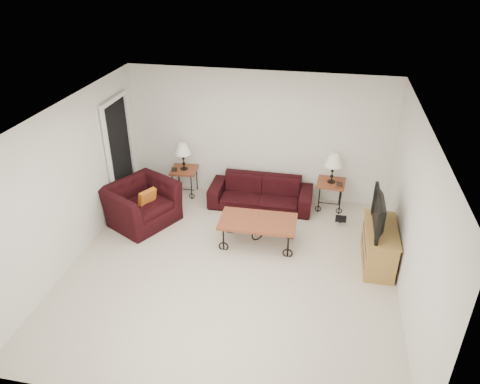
% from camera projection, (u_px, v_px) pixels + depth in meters
% --- Properties ---
extents(ground, '(5.00, 5.00, 0.00)m').
position_uv_depth(ground, '(231.00, 269.00, 7.05)').
color(ground, beige).
rests_on(ground, ground).
extents(wall_back, '(5.00, 0.02, 2.50)m').
position_uv_depth(wall_back, '(259.00, 136.00, 8.59)').
color(wall_back, silver).
rests_on(wall_back, ground).
extents(wall_front, '(5.00, 0.02, 2.50)m').
position_uv_depth(wall_front, '(174.00, 328.00, 4.30)').
color(wall_front, silver).
rests_on(wall_front, ground).
extents(wall_left, '(0.02, 5.00, 2.50)m').
position_uv_depth(wall_left, '(70.00, 184.00, 6.87)').
color(wall_left, silver).
rests_on(wall_left, ground).
extents(wall_right, '(0.02, 5.00, 2.50)m').
position_uv_depth(wall_right, '(413.00, 218.00, 6.01)').
color(wall_right, silver).
rests_on(wall_right, ground).
extents(ceiling, '(5.00, 5.00, 0.00)m').
position_uv_depth(ceiling, '(229.00, 116.00, 5.84)').
color(ceiling, white).
rests_on(ceiling, wall_back).
extents(doorway, '(0.08, 0.94, 2.04)m').
position_uv_depth(doorway, '(120.00, 154.00, 8.39)').
color(doorway, black).
rests_on(doorway, ground).
extents(sofa, '(1.94, 0.76, 0.57)m').
position_uv_depth(sofa, '(261.00, 193.00, 8.62)').
color(sofa, black).
rests_on(sofa, ground).
extents(side_table_left, '(0.55, 0.55, 0.55)m').
position_uv_depth(side_table_left, '(185.00, 181.00, 9.05)').
color(side_table_left, brown).
rests_on(side_table_left, ground).
extents(side_table_right, '(0.55, 0.55, 0.56)m').
position_uv_depth(side_table_right, '(330.00, 195.00, 8.55)').
color(side_table_right, brown).
rests_on(side_table_right, ground).
extents(lamp_left, '(0.34, 0.34, 0.55)m').
position_uv_depth(lamp_left, '(183.00, 156.00, 8.78)').
color(lamp_left, black).
rests_on(lamp_left, side_table_left).
extents(lamp_right, '(0.34, 0.34, 0.56)m').
position_uv_depth(lamp_right, '(333.00, 169.00, 8.28)').
color(lamp_right, black).
rests_on(lamp_right, side_table_right).
extents(photo_frame_left, '(0.11, 0.04, 0.09)m').
position_uv_depth(photo_frame_left, '(174.00, 170.00, 8.79)').
color(photo_frame_left, black).
rests_on(photo_frame_left, side_table_left).
extents(photo_frame_right, '(0.11, 0.05, 0.09)m').
position_uv_depth(photo_frame_right, '(340.00, 184.00, 8.24)').
color(photo_frame_right, black).
rests_on(photo_frame_right, side_table_right).
extents(coffee_table, '(1.27, 0.71, 0.47)m').
position_uv_depth(coffee_table, '(258.00, 232.00, 7.53)').
color(coffee_table, brown).
rests_on(coffee_table, ground).
extents(armchair, '(1.43, 1.48, 0.75)m').
position_uv_depth(armchair, '(141.00, 204.00, 8.08)').
color(armchair, black).
rests_on(armchair, ground).
extents(throw_pillow, '(0.24, 0.34, 0.34)m').
position_uv_depth(throw_pillow, '(147.00, 199.00, 7.94)').
color(throw_pillow, orange).
rests_on(throw_pillow, armchair).
extents(tv_stand, '(0.45, 1.08, 0.65)m').
position_uv_depth(tv_stand, '(379.00, 246.00, 7.04)').
color(tv_stand, '#A57B3D').
rests_on(tv_stand, ground).
extents(television, '(0.13, 0.96, 0.56)m').
position_uv_depth(television, '(383.00, 213.00, 6.75)').
color(television, black).
rests_on(television, tv_stand).
extents(backpack, '(0.36, 0.32, 0.38)m').
position_uv_depth(backpack, '(341.00, 214.00, 8.12)').
color(backpack, black).
rests_on(backpack, ground).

